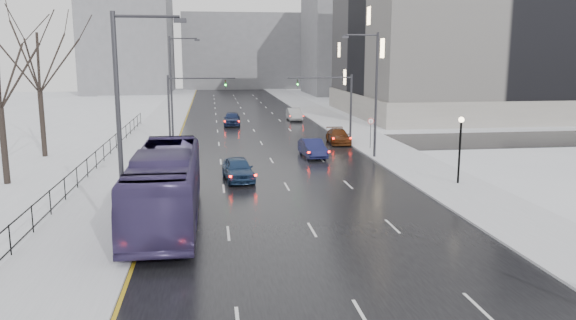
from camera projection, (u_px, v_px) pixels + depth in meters
name	position (u px, v px, depth m)	size (l,w,h in m)	color
road	(253.00, 128.00, 63.89)	(16.00, 150.00, 0.04)	black
cross_road	(262.00, 145.00, 52.21)	(130.00, 10.00, 0.04)	black
sidewalk_left	(159.00, 129.00, 62.47)	(5.00, 150.00, 0.16)	silver
sidewalk_right	(343.00, 126.00, 65.29)	(5.00, 150.00, 0.16)	silver
park_strip	(70.00, 131.00, 61.20)	(14.00, 150.00, 0.12)	white
tree_park_d	(8.00, 185.00, 36.20)	(8.75, 8.75, 12.50)	black
tree_park_e	(45.00, 158.00, 45.88)	(9.45, 9.45, 13.50)	black
iron_fence	(69.00, 183.00, 32.78)	(0.06, 70.00, 1.30)	black
streetlight_r_mid	(373.00, 89.00, 44.48)	(2.95, 0.25, 10.00)	#2D2D33
streetlight_l_near	(124.00, 122.00, 22.82)	(2.95, 0.25, 10.00)	#2D2D33
streetlight_l_far	(173.00, 83.00, 53.97)	(2.95, 0.25, 10.00)	#2D2D33
lamppost_r_mid	(460.00, 140.00, 35.63)	(0.36, 0.36, 4.28)	black
mast_signal_right	(340.00, 100.00, 52.44)	(6.10, 0.33, 6.50)	#2D2D33
mast_signal_left	(181.00, 102.00, 50.47)	(6.10, 0.33, 6.50)	#2D2D33
no_uturn_sign	(371.00, 124.00, 49.13)	(0.60, 0.06, 2.70)	#2D2D33
civic_building	(496.00, 33.00, 78.20)	(41.00, 31.00, 24.80)	gray
bldg_far_right	(364.00, 41.00, 119.15)	(24.00, 20.00, 22.00)	slate
bldg_far_left	(128.00, 28.00, 121.61)	(18.00, 22.00, 28.00)	slate
bldg_far_center	(244.00, 51.00, 140.63)	(30.00, 18.00, 18.00)	slate
bus	(166.00, 186.00, 27.96)	(3.08, 13.17, 3.67)	#3E3262
sedan_center_near	(238.00, 169.00, 37.36)	(1.81, 4.50, 1.53)	navy
sedan_right_near	(312.00, 148.00, 45.86)	(1.56, 4.47, 1.47)	#161944
sedan_right_far	(338.00, 136.00, 52.89)	(1.88, 4.63, 1.34)	#52260E
sedan_center_far	(232.00, 119.00, 66.18)	(1.91, 4.74, 1.61)	#172347
sedan_right_distant	(294.00, 114.00, 71.42)	(1.61, 4.61, 1.52)	#999B9D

